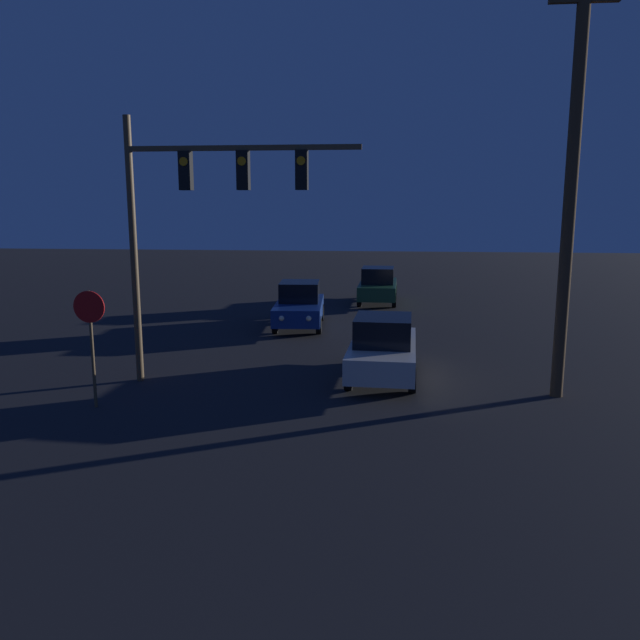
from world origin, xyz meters
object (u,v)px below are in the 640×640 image
traffic_signal_mast (197,202)px  utility_pole (571,180)px  stop_sign (91,327)px  car_mid (299,305)px  car_near (383,348)px  car_far (378,286)px

traffic_signal_mast → utility_pole: utility_pole is taller
traffic_signal_mast → stop_sign: size_ratio=2.50×
car_mid → utility_pole: (7.06, -7.74, 4.11)m
car_near → stop_sign: (-6.24, -3.03, 1.00)m
traffic_signal_mast → utility_pole: bearing=-1.9°
car_near → traffic_signal_mast: 5.84m
car_far → utility_pole: 14.87m
car_far → utility_pole: (4.29, -13.63, 4.11)m
car_near → car_far: (-0.28, 12.47, 0.00)m
car_mid → car_far: size_ratio=1.01×
traffic_signal_mast → car_mid: bearing=79.1°
traffic_signal_mast → stop_sign: (-1.77, -2.16, -2.65)m
car_near → utility_pole: bearing=-13.5°
car_near → car_mid: (-3.04, 6.58, 0.00)m
car_mid → car_far: bearing=-118.9°
car_mid → car_far: same height
car_mid → stop_sign: stop_sign is taller
car_mid → traffic_signal_mast: (-1.43, -7.45, 3.65)m
car_mid → car_far: 6.51m
car_far → stop_sign: bearing=-109.6°
car_far → traffic_signal_mast: 14.46m
car_near → car_mid: same height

